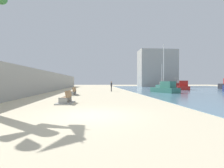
% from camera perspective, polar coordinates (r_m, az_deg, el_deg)
% --- Properties ---
extents(ground_plane, '(120.00, 120.00, 0.00)m').
position_cam_1_polar(ground_plane, '(26.57, -5.87, -2.77)').
color(ground_plane, beige).
extents(seawall, '(0.80, 64.00, 3.26)m').
position_cam_1_polar(seawall, '(27.62, -21.64, 0.69)').
color(seawall, '#9E9E99').
rests_on(seawall, ground).
extents(bench_near, '(1.28, 2.19, 0.98)m').
position_cam_1_polar(bench_near, '(13.61, -15.18, -5.26)').
color(bench_near, '#9E9E99').
rests_on(bench_near, ground).
extents(bench_far, '(1.29, 2.19, 0.98)m').
position_cam_1_polar(bench_far, '(21.35, -13.01, -3.05)').
color(bench_far, '#9E9E99').
rests_on(bench_far, ground).
extents(person_walking, '(0.26, 0.51, 1.72)m').
position_cam_1_polar(person_walking, '(28.62, -0.21, -0.50)').
color(person_walking, '#333338').
rests_on(person_walking, ground).
extents(boat_nearest, '(4.28, 5.68, 1.81)m').
position_cam_1_polar(boat_nearest, '(37.15, 22.72, -0.74)').
color(boat_nearest, red).
rests_on(boat_nearest, water_bay).
extents(boat_mid_bay, '(3.76, 4.96, 1.94)m').
position_cam_1_polar(boat_mid_bay, '(57.60, 21.46, -0.11)').
color(boat_mid_bay, red).
rests_on(boat_mid_bay, water_bay).
extents(boat_distant, '(3.23, 4.77, 7.25)m').
position_cam_1_polar(boat_distant, '(26.37, 17.43, -1.35)').
color(boat_distant, '#337060').
rests_on(boat_distant, water_bay).
extents(boat_far_right, '(1.70, 4.90, 6.08)m').
position_cam_1_polar(boat_far_right, '(44.40, 16.50, -0.49)').
color(boat_far_right, '#337060').
rests_on(boat_far_right, water_bay).
extents(harbor_building, '(12.00, 6.00, 11.94)m').
position_cam_1_polar(harbor_building, '(58.26, 14.84, 5.04)').
color(harbor_building, '#9E9E99').
rests_on(harbor_building, ground).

